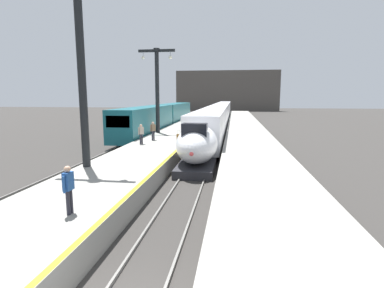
# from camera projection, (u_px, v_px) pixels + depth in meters

# --- Properties ---
(platform_left) EXTENTS (4.80, 110.00, 1.05)m
(platform_left) POSITION_uv_depth(u_px,v_px,m) (170.00, 141.00, 31.00)
(platform_left) COLOR gray
(platform_left) RESTS_ON ground
(platform_right) EXTENTS (4.80, 110.00, 1.05)m
(platform_right) POSITION_uv_depth(u_px,v_px,m) (249.00, 142.00, 29.91)
(platform_right) COLOR gray
(platform_right) RESTS_ON ground
(platform_left_safety_stripe) EXTENTS (0.20, 107.80, 0.01)m
(platform_left_safety_stripe) POSITION_uv_depth(u_px,v_px,m) (192.00, 136.00, 30.61)
(platform_left_safety_stripe) COLOR yellow
(platform_left_safety_stripe) RESTS_ON platform_left
(rail_main_left) EXTENTS (0.08, 110.00, 0.12)m
(rail_main_left) POSITION_uv_depth(u_px,v_px,m) (204.00, 142.00, 33.32)
(rail_main_left) COLOR slate
(rail_main_left) RESTS_ON ground
(rail_main_right) EXTENTS (0.08, 110.00, 0.12)m
(rail_main_right) POSITION_uv_depth(u_px,v_px,m) (218.00, 142.00, 33.12)
(rail_main_right) COLOR slate
(rail_main_right) RESTS_ON ground
(rail_secondary_left) EXTENTS (0.08, 110.00, 0.12)m
(rail_secondary_left) POSITION_uv_depth(u_px,v_px,m) (134.00, 140.00, 34.42)
(rail_secondary_left) COLOR slate
(rail_secondary_left) RESTS_ON ground
(rail_secondary_right) EXTENTS (0.08, 110.00, 0.12)m
(rail_secondary_right) POSITION_uv_depth(u_px,v_px,m) (147.00, 141.00, 34.21)
(rail_secondary_right) COLOR slate
(rail_secondary_right) RESTS_ON ground
(highspeed_train_main) EXTENTS (2.92, 74.49, 3.60)m
(highspeed_train_main) POSITION_uv_depth(u_px,v_px,m) (220.00, 114.00, 53.32)
(highspeed_train_main) COLOR silver
(highspeed_train_main) RESTS_ON ground
(regional_train_adjacent) EXTENTS (2.85, 36.60, 3.80)m
(regional_train_adjacent) POSITION_uv_depth(u_px,v_px,m) (163.00, 116.00, 45.30)
(regional_train_adjacent) COLOR #145660
(regional_train_adjacent) RESTS_ON ground
(station_column_mid) EXTENTS (4.00, 0.68, 10.45)m
(station_column_mid) POSITION_uv_depth(u_px,v_px,m) (81.00, 55.00, 16.30)
(station_column_mid) COLOR black
(station_column_mid) RESTS_ON platform_left
(station_column_far) EXTENTS (4.00, 0.68, 9.09)m
(station_column_far) POSITION_uv_depth(u_px,v_px,m) (157.00, 83.00, 32.60)
(station_column_far) COLOR black
(station_column_far) RESTS_ON platform_left
(passenger_near_edge) EXTENTS (0.42, 0.45, 1.69)m
(passenger_near_edge) POSITION_uv_depth(u_px,v_px,m) (153.00, 129.00, 27.50)
(passenger_near_edge) COLOR #23232D
(passenger_near_edge) RESTS_ON platform_left
(passenger_mid_platform) EXTENTS (0.41, 0.47, 1.69)m
(passenger_mid_platform) POSITION_uv_depth(u_px,v_px,m) (141.00, 133.00, 25.16)
(passenger_mid_platform) COLOR #23232D
(passenger_mid_platform) RESTS_ON platform_left
(passenger_far_waiting) EXTENTS (0.24, 0.57, 1.69)m
(passenger_far_waiting) POSITION_uv_depth(u_px,v_px,m) (68.00, 186.00, 10.13)
(passenger_far_waiting) COLOR #23232D
(passenger_far_waiting) RESTS_ON platform_left
(rolling_suitcase) EXTENTS (0.40, 0.22, 0.98)m
(rolling_suitcase) POSITION_uv_depth(u_px,v_px,m) (179.00, 137.00, 27.28)
(rolling_suitcase) COLOR brown
(rolling_suitcase) RESTS_ON platform_left
(terminus_back_wall) EXTENTS (36.00, 2.00, 14.00)m
(terminus_back_wall) POSITION_uv_depth(u_px,v_px,m) (227.00, 91.00, 105.01)
(terminus_back_wall) COLOR #4C4742
(terminus_back_wall) RESTS_ON ground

